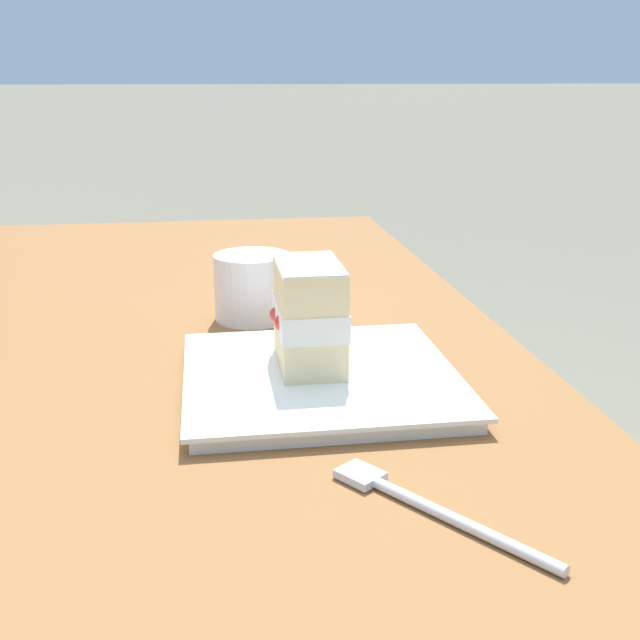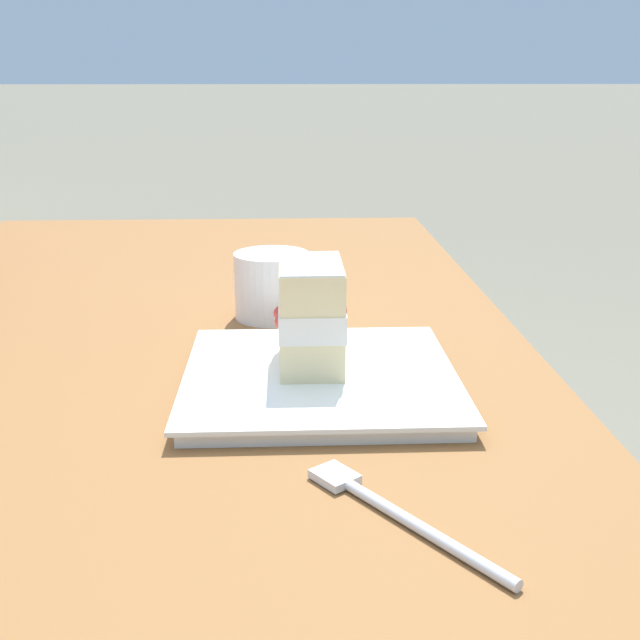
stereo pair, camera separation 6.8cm
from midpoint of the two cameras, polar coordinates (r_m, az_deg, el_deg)
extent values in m
cylinder|color=brown|center=(1.58, 0.41, -5.77)|extent=(0.07, 0.07, 0.64)
cube|color=brown|center=(0.82, -15.81, -3.69)|extent=(1.48, 0.80, 0.04)
cube|color=white|center=(0.69, -2.79, -4.57)|extent=(0.23, 0.23, 0.01)
cube|color=white|center=(0.69, -2.80, -3.96)|extent=(0.24, 0.24, 0.00)
cube|color=beige|center=(0.70, -3.55, -2.04)|extent=(0.09, 0.06, 0.03)
cube|color=white|center=(0.69, -3.60, 0.26)|extent=(0.10, 0.06, 0.02)
sphere|color=red|center=(0.68, -5.55, -0.25)|extent=(0.02, 0.02, 0.02)
sphere|color=red|center=(0.71, -5.89, 0.36)|extent=(0.01, 0.01, 0.01)
sphere|color=red|center=(0.71, -1.46, 0.67)|extent=(0.01, 0.01, 0.01)
cube|color=beige|center=(0.68, -3.65, 2.63)|extent=(0.09, 0.06, 0.03)
cube|color=white|center=(0.68, -3.68, 4.10)|extent=(0.09, 0.05, 0.00)
cylinder|color=silver|center=(0.50, 6.50, -14.74)|extent=(0.12, 0.09, 0.01)
cube|color=silver|center=(0.54, -0.63, -11.43)|extent=(0.04, 0.04, 0.01)
cylinder|color=white|center=(0.89, -7.19, 2.41)|extent=(0.09, 0.09, 0.08)
cylinder|color=black|center=(0.88, -7.27, 4.40)|extent=(0.08, 0.08, 0.00)
camera|label=1|loc=(0.03, -92.86, -0.91)|focal=43.48mm
camera|label=2|loc=(0.03, 87.14, 0.91)|focal=43.48mm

